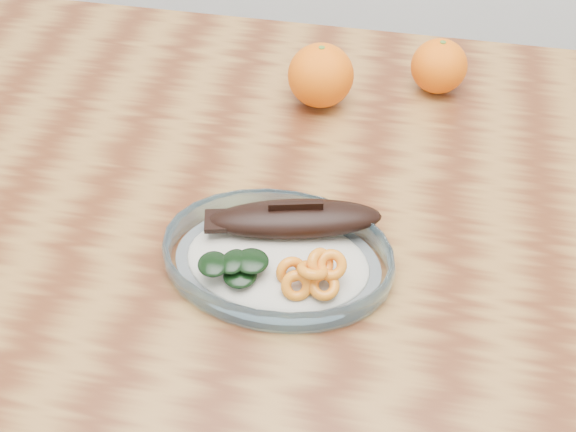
{
  "coord_description": "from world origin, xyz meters",
  "views": [
    {
      "loc": [
        0.13,
        -0.64,
        1.34
      ],
      "look_at": [
        0.02,
        -0.06,
        0.77
      ],
      "focal_mm": 45.0,
      "sensor_mm": 36.0,
      "label": 1
    }
  ],
  "objects_px": {
    "dining_table": "(281,246)",
    "orange_left": "(321,75)",
    "orange_right": "(439,66)",
    "plated_meal": "(278,255)"
  },
  "relations": [
    {
      "from": "dining_table",
      "to": "orange_left",
      "type": "distance_m",
      "value": 0.24
    },
    {
      "from": "dining_table",
      "to": "orange_right",
      "type": "relative_size",
      "value": 15.32
    },
    {
      "from": "plated_meal",
      "to": "orange_right",
      "type": "xyz_separation_m",
      "value": [
        0.15,
        0.37,
        0.02
      ]
    },
    {
      "from": "plated_meal",
      "to": "orange_left",
      "type": "height_order",
      "value": "orange_left"
    },
    {
      "from": "dining_table",
      "to": "orange_right",
      "type": "xyz_separation_m",
      "value": [
        0.18,
        0.25,
        0.14
      ]
    },
    {
      "from": "plated_meal",
      "to": "orange_left",
      "type": "xyz_separation_m",
      "value": [
        -0.0,
        0.31,
        0.03
      ]
    },
    {
      "from": "dining_table",
      "to": "plated_meal",
      "type": "relative_size",
      "value": 2.55
    },
    {
      "from": "orange_right",
      "to": "plated_meal",
      "type": "bearing_deg",
      "value": -112.34
    },
    {
      "from": "dining_table",
      "to": "orange_right",
      "type": "height_order",
      "value": "orange_right"
    },
    {
      "from": "orange_left",
      "to": "plated_meal",
      "type": "bearing_deg",
      "value": -89.27
    }
  ]
}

